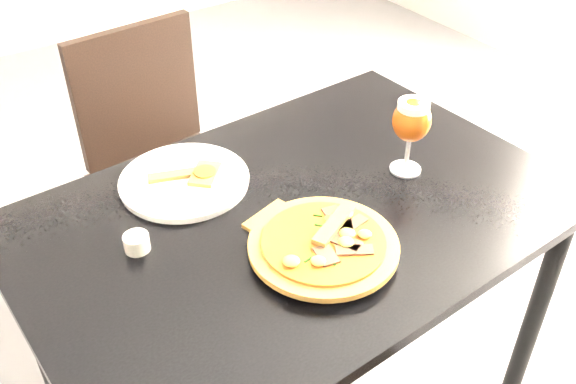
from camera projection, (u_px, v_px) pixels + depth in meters
dining_table at (296, 240)px, 1.47m from camera, size 1.23×0.85×0.75m
chair_far at (165, 164)px, 1.99m from camera, size 0.45×0.45×0.91m
plate_main at (327, 246)px, 1.30m from camera, size 0.34×0.34×0.02m
pizza at (324, 243)px, 1.28m from camera, size 0.30×0.30×0.03m
plate_second at (184, 181)px, 1.48m from camera, size 0.35×0.35×0.02m
crust_scraps at (194, 174)px, 1.48m from camera, size 0.17×0.12×0.01m
loose_crust at (265, 215)px, 1.39m from camera, size 0.12×0.06×0.01m
sauce_cup at (137, 242)px, 1.30m from camera, size 0.05×0.05×0.04m
beer_glass at (412, 121)px, 1.45m from camera, size 0.09×0.09×0.19m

